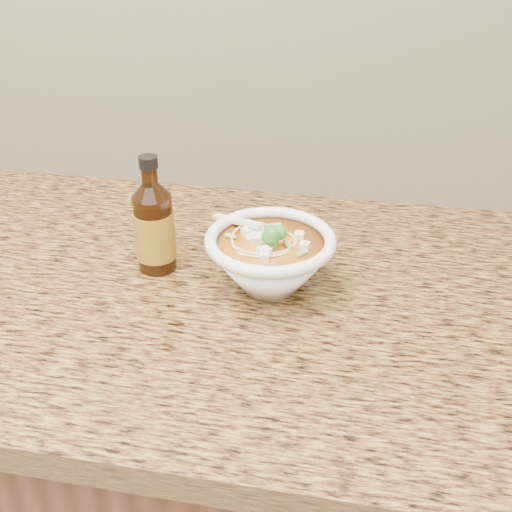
# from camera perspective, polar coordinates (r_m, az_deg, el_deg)

# --- Properties ---
(cabinet) EXTENTS (4.00, 0.65, 0.86)m
(cabinet) POSITION_cam_1_polar(r_m,az_deg,el_deg) (1.32, -15.99, -17.97)
(cabinet) COLOR #321D0F
(cabinet) RESTS_ON ground
(counter_slab) EXTENTS (4.00, 0.68, 0.04)m
(counter_slab) POSITION_cam_1_polar(r_m,az_deg,el_deg) (1.04, -19.56, -1.34)
(counter_slab) COLOR olive
(counter_slab) RESTS_ON cabinet
(soup_bowl) EXTENTS (0.19, 0.18, 0.10)m
(soup_bowl) POSITION_cam_1_polar(r_m,az_deg,el_deg) (0.89, 1.26, -0.36)
(soup_bowl) COLOR white
(soup_bowl) RESTS_ON counter_slab
(hot_sauce_bottle) EXTENTS (0.06, 0.06, 0.18)m
(hot_sauce_bottle) POSITION_cam_1_polar(r_m,az_deg,el_deg) (0.93, -9.02, 2.49)
(hot_sauce_bottle) COLOR black
(hot_sauce_bottle) RESTS_ON counter_slab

